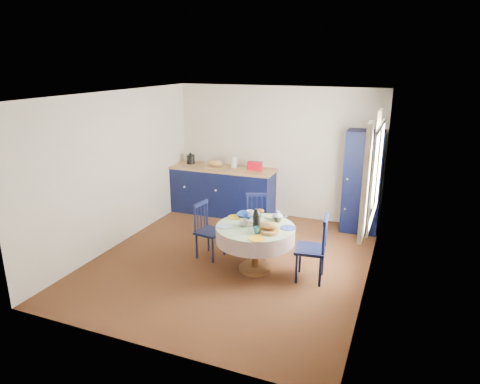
# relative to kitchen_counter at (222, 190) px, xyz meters

# --- Properties ---
(floor) EXTENTS (4.50, 4.50, 0.00)m
(floor) POSITION_rel_kitchen_counter_xyz_m (1.00, -1.90, -0.48)
(floor) COLOR black
(floor) RESTS_ON ground
(ceiling) EXTENTS (4.50, 4.50, 0.00)m
(ceiling) POSITION_rel_kitchen_counter_xyz_m (1.00, -1.90, 2.02)
(ceiling) COLOR white
(ceiling) RESTS_ON wall_back
(wall_back) EXTENTS (4.00, 0.02, 2.50)m
(wall_back) POSITION_rel_kitchen_counter_xyz_m (1.00, 0.35, 0.77)
(wall_back) COLOR beige
(wall_back) RESTS_ON floor
(wall_left) EXTENTS (0.02, 4.50, 2.50)m
(wall_left) POSITION_rel_kitchen_counter_xyz_m (-1.00, -1.90, 0.77)
(wall_left) COLOR beige
(wall_left) RESTS_ON floor
(wall_right) EXTENTS (0.02, 4.50, 2.50)m
(wall_right) POSITION_rel_kitchen_counter_xyz_m (3.00, -1.90, 0.77)
(wall_right) COLOR beige
(wall_right) RESTS_ON floor
(window) EXTENTS (0.10, 1.74, 1.45)m
(window) POSITION_rel_kitchen_counter_xyz_m (2.95, -1.60, 1.04)
(window) COLOR white
(window) RESTS_ON wall_right
(kitchen_counter) EXTENTS (2.12, 0.69, 1.18)m
(kitchen_counter) POSITION_rel_kitchen_counter_xyz_m (0.00, 0.00, 0.00)
(kitchen_counter) COLOR black
(kitchen_counter) RESTS_ON floor
(pantry_cabinet) EXTENTS (0.64, 0.48, 1.81)m
(pantry_cabinet) POSITION_rel_kitchen_counter_xyz_m (2.66, 0.09, 0.42)
(pantry_cabinet) COLOR black
(pantry_cabinet) RESTS_ON floor
(dining_table) EXTENTS (1.13, 1.13, 0.96)m
(dining_table) POSITION_rel_kitchen_counter_xyz_m (1.45, -2.04, 0.08)
(dining_table) COLOR brown
(dining_table) RESTS_ON floor
(chair_left) EXTENTS (0.43, 0.44, 0.88)m
(chair_left) POSITION_rel_kitchen_counter_xyz_m (0.61, -1.89, -0.04)
(chair_left) COLOR black
(chair_left) RESTS_ON floor
(chair_far) EXTENTS (0.50, 0.49, 0.88)m
(chair_far) POSITION_rel_kitchen_counter_xyz_m (1.18, -1.24, -0.04)
(chair_far) COLOR black
(chair_far) RESTS_ON floor
(chair_right) EXTENTS (0.45, 0.46, 0.95)m
(chair_right) POSITION_rel_kitchen_counter_xyz_m (2.29, -2.02, -0.00)
(chair_right) COLOR black
(chair_right) RESTS_ON floor
(mug_a) EXTENTS (0.12, 0.12, 0.10)m
(mug_a) POSITION_rel_kitchen_counter_xyz_m (1.28, -2.09, 0.25)
(mug_a) COLOR silver
(mug_a) RESTS_ON dining_table
(mug_b) EXTENTS (0.10, 0.10, 0.09)m
(mug_b) POSITION_rel_kitchen_counter_xyz_m (1.55, -2.28, 0.25)
(mug_b) COLOR #2F7C73
(mug_b) RESTS_ON dining_table
(mug_c) EXTENTS (0.11, 0.11, 0.09)m
(mug_c) POSITION_rel_kitchen_counter_xyz_m (1.69, -1.77, 0.24)
(mug_c) COLOR black
(mug_c) RESTS_ON dining_table
(mug_d) EXTENTS (0.11, 0.11, 0.10)m
(mug_d) POSITION_rel_kitchen_counter_xyz_m (1.24, -1.71, 0.25)
(mug_d) COLOR silver
(mug_d) RESTS_ON dining_table
(cobalt_bowl) EXTENTS (0.28, 0.28, 0.07)m
(cobalt_bowl) POSITION_rel_kitchen_counter_xyz_m (1.19, -1.76, 0.23)
(cobalt_bowl) COLOR navy
(cobalt_bowl) RESTS_ON dining_table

